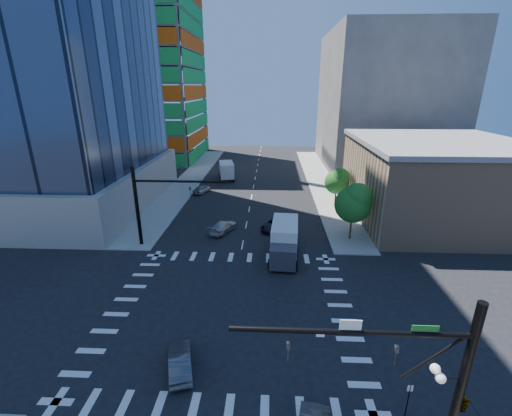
{
  "coord_description": "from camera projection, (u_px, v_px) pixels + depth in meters",
  "views": [
    {
      "loc": [
        3.16,
        -23.19,
        17.11
      ],
      "look_at": [
        1.73,
        8.0,
        5.94
      ],
      "focal_mm": 24.0,
      "sensor_mm": 36.0,
      "label": 1
    }
  ],
  "objects": [
    {
      "name": "signal_mast_nw",
      "position": [
        150.0,
        199.0,
        37.1
      ],
      "size": [
        10.2,
        0.4,
        9.0
      ],
      "color": "black",
      "rests_on": "sidewalk_nw"
    },
    {
      "name": "road_markings",
      "position": [
        230.0,
        310.0,
        27.71
      ],
      "size": [
        20.0,
        20.0,
        0.01
      ],
      "primitive_type": "cube",
      "color": "silver",
      "rests_on": "ground"
    },
    {
      "name": "box_truck_far",
      "position": [
        226.0,
        171.0,
        66.62
      ],
      "size": [
        3.94,
        6.81,
        3.35
      ],
      "rotation": [
        0.0,
        0.0,
        3.34
      ],
      "color": "black",
      "rests_on": "ground"
    },
    {
      "name": "sidewalk_ne",
      "position": [
        320.0,
        181.0,
        64.76
      ],
      "size": [
        5.0,
        60.0,
        0.15
      ],
      "primitive_type": "cube",
      "color": "gray",
      "rests_on": "ground"
    },
    {
      "name": "box_truck_near",
      "position": [
        284.0,
        244.0,
        35.62
      ],
      "size": [
        3.38,
        6.98,
        3.56
      ],
      "rotation": [
        0.0,
        0.0,
        -0.07
      ],
      "color": "black",
      "rests_on": "ground"
    },
    {
      "name": "car_sb_mid",
      "position": [
        202.0,
        189.0,
        57.74
      ],
      "size": [
        2.88,
        4.28,
        1.35
      ],
      "primitive_type": "imported",
      "rotation": [
        0.0,
        0.0,
        2.79
      ],
      "color": "#93949A",
      "rests_on": "ground"
    },
    {
      "name": "commercial_building",
      "position": [
        435.0,
        180.0,
        45.53
      ],
      "size": [
        20.5,
        22.5,
        10.6
      ],
      "color": "tan",
      "rests_on": "ground"
    },
    {
      "name": "sidewalk_nw",
      "position": [
        190.0,
        180.0,
        65.84
      ],
      "size": [
        5.0,
        60.0,
        0.15
      ],
      "primitive_type": "cube",
      "color": "gray",
      "rests_on": "ground"
    },
    {
      "name": "car_sb_cross",
      "position": [
        180.0,
        361.0,
        21.66
      ],
      "size": [
        2.41,
        4.15,
        1.29
      ],
      "primitive_type": "imported",
      "rotation": [
        0.0,
        0.0,
        3.43
      ],
      "color": "#49494E",
      "rests_on": "ground"
    },
    {
      "name": "tree_north",
      "position": [
        338.0,
        181.0,
        50.17
      ],
      "size": [
        3.54,
        3.52,
        5.78
      ],
      "color": "#382316",
      "rests_on": "sidewalk_ne"
    },
    {
      "name": "car_nb_far",
      "position": [
        274.0,
        225.0,
        43.07
      ],
      "size": [
        3.83,
        5.03,
        1.27
      ],
      "primitive_type": "imported",
      "rotation": [
        0.0,
        0.0,
        -0.43
      ],
      "color": "black",
      "rests_on": "ground"
    },
    {
      "name": "signal_mast_se",
      "position": [
        440.0,
        383.0,
        14.75
      ],
      "size": [
        10.51,
        2.48,
        9.0
      ],
      "color": "black",
      "rests_on": "sidewalk_se"
    },
    {
      "name": "car_sb_near",
      "position": [
        223.0,
        227.0,
        42.36
      ],
      "size": [
        3.55,
        4.99,
        1.34
      ],
      "primitive_type": "imported",
      "rotation": [
        0.0,
        0.0,
        2.74
      ],
      "color": "#B2B2B2",
      "rests_on": "ground"
    },
    {
      "name": "bg_building_ne",
      "position": [
        383.0,
        101.0,
        73.55
      ],
      "size": [
        24.0,
        30.0,
        28.0
      ],
      "primitive_type": "cube",
      "color": "#605C56",
      "rests_on": "ground"
    },
    {
      "name": "tree_south",
      "position": [
        355.0,
        202.0,
        38.66
      ],
      "size": [
        4.16,
        4.16,
        6.82
      ],
      "color": "#382316",
      "rests_on": "sidewalk_ne"
    },
    {
      "name": "ground",
      "position": [
        230.0,
        310.0,
        27.71
      ],
      "size": [
        160.0,
        160.0,
        0.0
      ],
      "primitive_type": "plane",
      "color": "black",
      "rests_on": "ground"
    },
    {
      "name": "no_parking_sign",
      "position": [
        408.0,
        397.0,
        18.31
      ],
      "size": [
        0.3,
        0.06,
        2.2
      ],
      "color": "black",
      "rests_on": "ground"
    },
    {
      "name": "construction_building",
      "position": [
        141.0,
        51.0,
        78.85
      ],
      "size": [
        25.16,
        34.5,
        70.6
      ],
      "color": "slate",
      "rests_on": "ground"
    }
  ]
}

